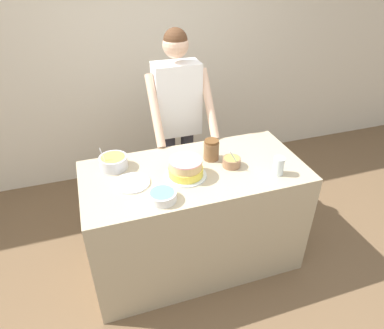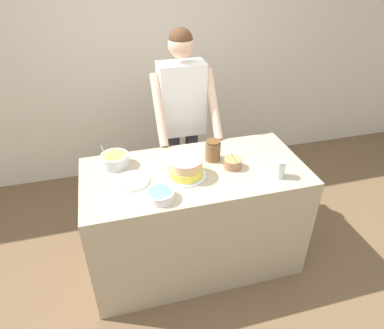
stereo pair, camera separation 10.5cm
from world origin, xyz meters
name	(u,v)px [view 1 (the left image)]	position (x,y,z in m)	size (l,w,h in m)	color
ground_plane	(210,294)	(0.00, 0.00, 0.00)	(14.00, 14.00, 0.00)	brown
wall_back	(146,56)	(0.00, 1.94, 1.30)	(10.00, 0.05, 2.60)	beige
counter	(194,218)	(0.00, 0.39, 0.45)	(1.60, 0.77, 0.89)	tan
person_baker	(178,110)	(0.09, 1.11, 1.05)	(0.53, 0.47, 1.72)	#2D2D38
cake	(186,168)	(-0.08, 0.34, 0.96)	(0.29, 0.29, 0.13)	silver
frosting_bowl_olive	(232,162)	(0.27, 0.36, 0.93)	(0.13, 0.13, 0.16)	#936B4C
frosting_bowl_yellow	(113,162)	(-0.54, 0.60, 0.94)	(0.20, 0.20, 0.18)	silver
frosting_bowl_blue	(162,196)	(-0.30, 0.13, 0.93)	(0.18, 0.18, 0.06)	white
drinking_glass	(279,166)	(0.54, 0.16, 0.96)	(0.08, 0.08, 0.13)	silver
ceramic_plate	(132,183)	(-0.45, 0.37, 0.90)	(0.24, 0.24, 0.01)	silver
stoneware_jar	(211,150)	(0.17, 0.50, 0.97)	(0.11, 0.11, 0.16)	brown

